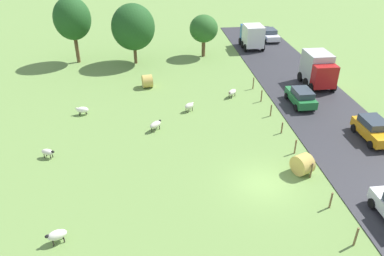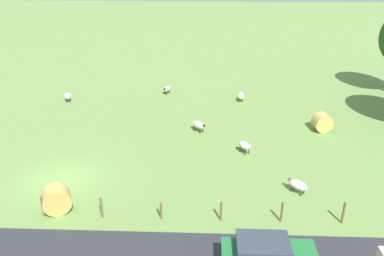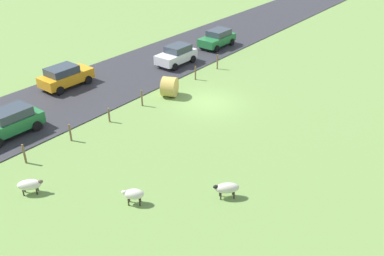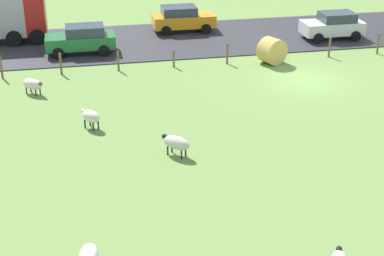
{
  "view_description": "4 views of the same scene",
  "coord_description": "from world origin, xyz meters",
  "px_view_note": "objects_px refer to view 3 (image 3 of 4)",
  "views": [
    {
      "loc": [
        -7.14,
        -19.16,
        15.72
      ],
      "look_at": [
        -4.23,
        5.4,
        1.56
      ],
      "focal_mm": 34.65,
      "sensor_mm": 36.0,
      "label": 1
    },
    {
      "loc": [
        19.76,
        8.59,
        12.88
      ],
      "look_at": [
        -5.03,
        7.65,
        1.22
      ],
      "focal_mm": 36.99,
      "sensor_mm": 36.0,
      "label": 2
    },
    {
      "loc": [
        -15.54,
        21.58,
        12.83
      ],
      "look_at": [
        -2.82,
        5.51,
        1.31
      ],
      "focal_mm": 38.32,
      "sensor_mm": 36.0,
      "label": 3
    },
    {
      "loc": [
        -27.17,
        11.5,
        10.76
      ],
      "look_at": [
        -7.47,
        7.54,
        1.35
      ],
      "focal_mm": 54.96,
      "sensor_mm": 36.0,
      "label": 4
    }
  ],
  "objects_px": {
    "sheep_0": "(227,188)",
    "hay_bale_0": "(169,87)",
    "sheep_5": "(30,185)",
    "car_3": "(65,76)",
    "car_1": "(217,38)",
    "sheep_2": "(134,194)",
    "car_4": "(177,55)",
    "car_0": "(9,122)"
  },
  "relations": [
    {
      "from": "sheep_0",
      "to": "hay_bale_0",
      "type": "relative_size",
      "value": 0.83
    },
    {
      "from": "sheep_5",
      "to": "car_3",
      "type": "relative_size",
      "value": 0.3
    },
    {
      "from": "sheep_0",
      "to": "car_1",
      "type": "relative_size",
      "value": 0.3
    },
    {
      "from": "car_1",
      "to": "sheep_5",
      "type": "bearing_deg",
      "value": 103.85
    },
    {
      "from": "sheep_2",
      "to": "sheep_5",
      "type": "distance_m",
      "value": 5.29
    },
    {
      "from": "sheep_0",
      "to": "sheep_5",
      "type": "bearing_deg",
      "value": 36.52
    },
    {
      "from": "sheep_0",
      "to": "car_1",
      "type": "bearing_deg",
      "value": -53.58
    },
    {
      "from": "sheep_0",
      "to": "car_4",
      "type": "relative_size",
      "value": 0.32
    },
    {
      "from": "sheep_0",
      "to": "car_3",
      "type": "xyz_separation_m",
      "value": [
        17.34,
        -3.47,
        0.36
      ]
    },
    {
      "from": "car_3",
      "to": "car_4",
      "type": "distance_m",
      "value": 9.73
    },
    {
      "from": "sheep_0",
      "to": "car_0",
      "type": "bearing_deg",
      "value": 13.01
    },
    {
      "from": "car_3",
      "to": "sheep_2",
      "type": "bearing_deg",
      "value": 154.9
    },
    {
      "from": "sheep_2",
      "to": "car_3",
      "type": "relative_size",
      "value": 0.27
    },
    {
      "from": "sheep_2",
      "to": "car_1",
      "type": "height_order",
      "value": "car_1"
    },
    {
      "from": "sheep_5",
      "to": "car_4",
      "type": "bearing_deg",
      "value": -71.82
    },
    {
      "from": "hay_bale_0",
      "to": "car_0",
      "type": "relative_size",
      "value": 0.36
    },
    {
      "from": "car_1",
      "to": "car_4",
      "type": "height_order",
      "value": "car_4"
    },
    {
      "from": "hay_bale_0",
      "to": "car_1",
      "type": "xyz_separation_m",
      "value": [
        3.87,
        -11.56,
        0.17
      ]
    },
    {
      "from": "car_4",
      "to": "hay_bale_0",
      "type": "bearing_deg",
      "value": 125.69
    },
    {
      "from": "sheep_5",
      "to": "car_0",
      "type": "relative_size",
      "value": 0.3
    },
    {
      "from": "sheep_0",
      "to": "sheep_2",
      "type": "xyz_separation_m",
      "value": [
        3.2,
        3.15,
        0.01
      ]
    },
    {
      "from": "sheep_0",
      "to": "sheep_2",
      "type": "relative_size",
      "value": 1.13
    },
    {
      "from": "car_1",
      "to": "car_4",
      "type": "distance_m",
      "value": 6.23
    },
    {
      "from": "car_4",
      "to": "car_3",
      "type": "bearing_deg",
      "value": 68.69
    },
    {
      "from": "car_1",
      "to": "hay_bale_0",
      "type": "bearing_deg",
      "value": 108.51
    },
    {
      "from": "hay_bale_0",
      "to": "sheep_0",
      "type": "bearing_deg",
      "value": 144.17
    },
    {
      "from": "sheep_0",
      "to": "car_1",
      "type": "height_order",
      "value": "car_1"
    },
    {
      "from": "car_0",
      "to": "car_4",
      "type": "relative_size",
      "value": 1.05
    },
    {
      "from": "car_0",
      "to": "car_3",
      "type": "height_order",
      "value": "car_3"
    },
    {
      "from": "sheep_0",
      "to": "car_1",
      "type": "xyz_separation_m",
      "value": [
        13.85,
        -18.77,
        0.34
      ]
    },
    {
      "from": "car_4",
      "to": "sheep_2",
      "type": "bearing_deg",
      "value": 124.05
    },
    {
      "from": "car_4",
      "to": "car_0",
      "type": "bearing_deg",
      "value": 89.74
    },
    {
      "from": "car_4",
      "to": "sheep_0",
      "type": "bearing_deg",
      "value": 137.76
    },
    {
      "from": "sheep_2",
      "to": "hay_bale_0",
      "type": "height_order",
      "value": "hay_bale_0"
    },
    {
      "from": "car_3",
      "to": "car_4",
      "type": "xyz_separation_m",
      "value": [
        -3.54,
        -9.07,
        -0.0
      ]
    },
    {
      "from": "car_1",
      "to": "car_0",
      "type": "bearing_deg",
      "value": 89.92
    },
    {
      "from": "car_3",
      "to": "hay_bale_0",
      "type": "bearing_deg",
      "value": -153.13
    },
    {
      "from": "sheep_2",
      "to": "hay_bale_0",
      "type": "xyz_separation_m",
      "value": [
        6.77,
        -10.36,
        0.17
      ]
    },
    {
      "from": "sheep_2",
      "to": "car_1",
      "type": "bearing_deg",
      "value": -64.1
    },
    {
      "from": "hay_bale_0",
      "to": "car_4",
      "type": "relative_size",
      "value": 0.38
    },
    {
      "from": "sheep_0",
      "to": "sheep_2",
      "type": "bearing_deg",
      "value": 44.54
    },
    {
      "from": "car_0",
      "to": "sheep_2",
      "type": "bearing_deg",
      "value": -179.7
    }
  ]
}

